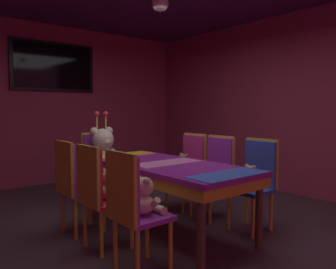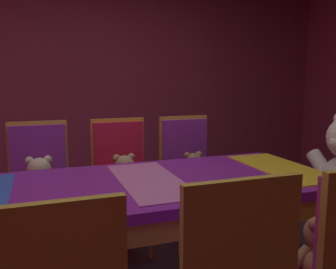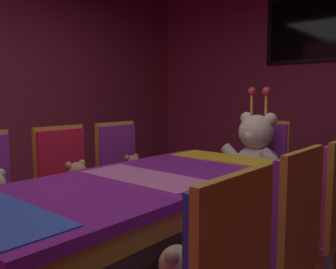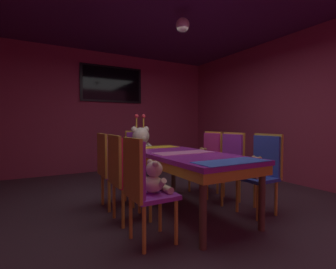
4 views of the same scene
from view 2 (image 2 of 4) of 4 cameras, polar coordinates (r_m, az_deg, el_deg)
name	(u,v)px [view 2 (image 2 of 4)]	position (r m, az deg, el deg)	size (l,w,h in m)	color
wall_left	(85,69)	(4.45, -12.89, 10.03)	(0.12, 6.40, 2.80)	#99334C
banquet_table	(150,197)	(2.00, -2.90, -9.69)	(0.90, 2.02, 0.75)	purple
chair_left_0	(40,177)	(2.74, -19.48, -6.30)	(0.42, 0.41, 0.98)	purple
teddy_left_0	(40,183)	(2.60, -19.45, -7.20)	(0.26, 0.33, 0.31)	beige
chair_left_1	(121,170)	(2.78, -7.45, -5.62)	(0.42, 0.41, 0.98)	red
teddy_left_1	(125,177)	(2.65, -6.77, -6.65)	(0.24, 0.31, 0.29)	tan
chair_left_2	(187,165)	(2.94, 2.96, -4.79)	(0.42, 0.41, 0.98)	purple
teddy_left_2	(194,172)	(2.82, 4.08, -5.87)	(0.22, 0.28, 0.27)	#9E7247
teddy_right_2	(319,251)	(1.70, 22.55, -16.56)	(0.22, 0.29, 0.27)	olive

